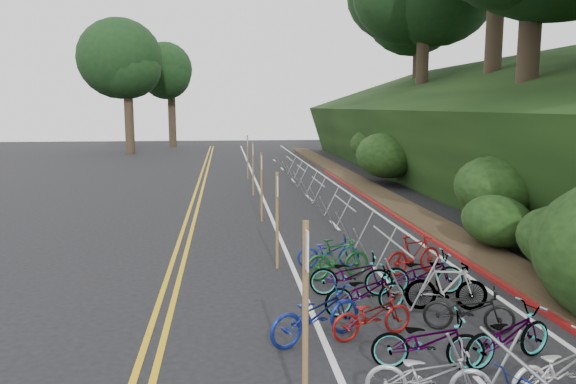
{
  "coord_description": "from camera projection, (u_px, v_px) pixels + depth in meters",
  "views": [
    {
      "loc": [
        -0.7,
        -8.97,
        4.15
      ],
      "look_at": [
        1.38,
        9.45,
        1.3
      ],
      "focal_mm": 35.0,
      "sensor_mm": 36.0,
      "label": 1
    }
  ],
  "objects": [
    {
      "name": "ground",
      "position": [
        270.0,
        353.0,
        9.51
      ],
      "size": [
        120.0,
        120.0,
        0.0
      ],
      "primitive_type": "plane",
      "color": "black",
      "rests_on": "ground"
    },
    {
      "name": "signposts_rest",
      "position": [
        257.0,
        173.0,
        23.11
      ],
      "size": [
        0.08,
        18.4,
        2.5
      ],
      "color": "brown",
      "rests_on": "ground"
    },
    {
      "name": "red_curb",
      "position": [
        390.0,
        212.0,
        21.93
      ],
      "size": [
        0.25,
        28.0,
        0.1
      ],
      "primitive_type": "cube",
      "color": "maroon",
      "rests_on": "ground"
    },
    {
      "name": "bike_front",
      "position": [
        316.0,
        313.0,
        9.94
      ],
      "size": [
        1.47,
        2.02,
        1.01
      ],
      "primitive_type": "imported",
      "rotation": [
        0.0,
        0.0,
        2.04
      ],
      "color": "navy",
      "rests_on": "ground"
    },
    {
      "name": "signpost_near",
      "position": [
        305.0,
        312.0,
        7.1
      ],
      "size": [
        0.08,
        0.4,
        2.74
      ],
      "color": "brown",
      "rests_on": "ground"
    },
    {
      "name": "embankment",
      "position": [
        487.0,
        137.0,
        29.26
      ],
      "size": [
        14.3,
        48.14,
        9.11
      ],
      "color": "black",
      "rests_on": "ground"
    },
    {
      "name": "bike_racks_rest",
      "position": [
        318.0,
        189.0,
        22.49
      ],
      "size": [
        1.14,
        23.0,
        1.17
      ],
      "color": "gray",
      "rests_on": "ground"
    },
    {
      "name": "road_markings",
      "position": [
        265.0,
        226.0,
        19.5
      ],
      "size": [
        7.47,
        80.0,
        0.01
      ],
      "color": "gold",
      "rests_on": "ground"
    },
    {
      "name": "bike_valet",
      "position": [
        424.0,
        306.0,
        10.4
      ],
      "size": [
        3.17,
        9.55,
        1.01
      ],
      "color": "navy",
      "rests_on": "ground"
    }
  ]
}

